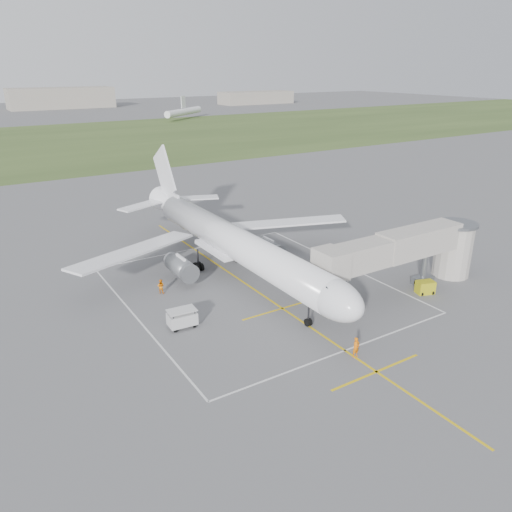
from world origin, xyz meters
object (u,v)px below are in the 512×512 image
gpu_unit (425,287)px  baggage_cart (182,318)px  airliner (232,242)px  jet_bridge (414,250)px  ramp_worker_nose (356,347)px  ramp_worker_wing (161,286)px

gpu_unit → baggage_cart: bearing=-177.5°
baggage_cart → airliner: bearing=43.2°
gpu_unit → baggage_cart: 27.81m
airliner → gpu_unit: (16.01, -16.27, -3.66)m
jet_bridge → gpu_unit: (0.29, -2.02, -4.01)m
ramp_worker_nose → baggage_cart: bearing=129.1°
ramp_worker_wing → airliner: bearing=-139.0°
jet_bridge → gpu_unit: 4.50m
airliner → ramp_worker_wing: bearing=-179.0°
ramp_worker_nose → jet_bridge: bearing=26.1°
gpu_unit → jet_bridge: bearing=116.3°
jet_bridge → ramp_worker_nose: (-15.63, -7.78, -3.78)m
airliner → baggage_cart: (-10.78, -8.83, -3.40)m
ramp_worker_wing → gpu_unit: bearing=-172.2°
jet_bridge → ramp_worker_nose: bearing=-153.5°
jet_bridge → ramp_worker_wing: 29.18m
gpu_unit → airliner: bearing=152.6°
ramp_worker_nose → ramp_worker_wing: ramp_worker_nose is taller
airliner → baggage_cart: airliner is taller
gpu_unit → ramp_worker_wing: ramp_worker_wing is taller
gpu_unit → ramp_worker_nose: bearing=-142.1°
jet_bridge → ramp_worker_nose: 17.86m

